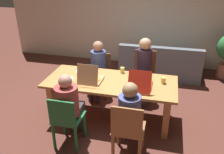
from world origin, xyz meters
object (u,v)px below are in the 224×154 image
Objects in this scene: chair_2 at (144,72)px; plate_1 at (82,72)px; person_1 at (97,66)px; chair_3 at (66,120)px; pizza_box_0 at (91,79)px; plate_0 at (67,79)px; couch at (160,65)px; dining_table at (111,86)px; drinking_glass_1 at (163,80)px; person_0 at (130,112)px; person_3 at (69,103)px; chair_0 at (128,130)px; pizza_box_1 at (141,84)px; drinking_glass_0 at (122,70)px; person_2 at (144,66)px; chair_1 at (100,71)px.

plate_1 is (-1.05, -0.70, 0.21)m from chair_2.
person_1 is 1.58m from chair_3.
pizza_box_0 is 1.95× the size of plate_0.
person_1 is 1.79m from couch.
dining_table is 10.15× the size of plate_0.
plate_0 is (-0.43, -0.01, -0.04)m from pizza_box_0.
drinking_glass_1 is at bearing 10.99° from pizza_box_0.
person_0 is 0.96m from drinking_glass_1.
person_1 reaches higher than person_3.
chair_0 is 1.45m from plate_0.
pizza_box_1 is 2.18m from couch.
pizza_box_1 is (0.06, 0.80, 0.31)m from chair_0.
plate_1 is at bearing 137.05° from person_0.
person_3 is 2.99m from couch.
dining_table is 21.76× the size of drinking_glass_0.
person_2 is at bearing 4.15° from person_1.
person_2 is 3.01× the size of pizza_box_0.
dining_table is 2.57× the size of chair_1.
person_2 is 1.33m from couch.
dining_table is at bearing -116.46° from chair_2.
chair_2 is (0.00, 1.83, 0.05)m from chair_0.
person_2 reaches higher than pizza_box_0.
chair_1 is 0.88× the size of chair_2.
person_3 is 2.73× the size of pizza_box_0.
drinking_glass_0 is (0.13, 0.36, 0.16)m from dining_table.
drinking_glass_1 is at bearing -29.82° from chair_1.
chair_0 is 1.14m from pizza_box_0.
couch is (1.17, 2.72, -0.39)m from person_3.
person_2 is at bearing 49.20° from pizza_box_0.
chair_1 is at bearing 98.41° from pizza_box_0.
chair_2 is at bearing 33.64° from plate_1.
chair_3 is 3.86× the size of plate_1.
person_3 is (-0.91, -1.65, 0.14)m from chair_2.
plate_0 is (-0.28, 0.74, 0.28)m from chair_3.
pizza_box_1 is (0.06, -0.88, 0.05)m from person_2.
drinking_glass_0 reaches higher than couch.
couch is at bearing 47.71° from person_1.
pizza_box_1 is 1.25m from plate_0.
chair_0 is 4.08× the size of plate_1.
couch is (1.46, 2.12, -0.46)m from plate_0.
person_3 is at bearing -90.00° from person_1.
person_0 is at bearing -39.93° from pizza_box_0.
chair_3 is at bearing -82.56° from plate_1.
couch is at bearing 63.98° from pizza_box_0.
couch is at bearing 55.43° from plate_0.
chair_1 is 0.95m from person_2.
plate_1 is 1.45m from drinking_glass_1.
drinking_glass_1 is (0.73, -0.25, 0.00)m from drinking_glass_0.
chair_0 is 1.07× the size of chair_1.
chair_2 is (0.00, 1.68, -0.14)m from person_0.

